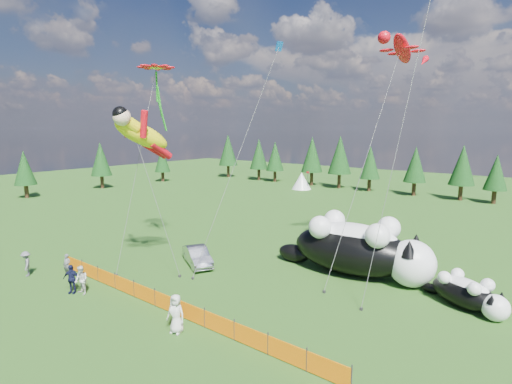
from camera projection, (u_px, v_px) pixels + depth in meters
ground at (206, 294)px, 24.46m from camera, size 160.00×160.00×0.00m
safety_fence at (166, 303)px, 22.05m from camera, size 22.06×0.06×1.10m
tree_line at (424, 170)px, 58.70m from camera, size 90.00×4.00×8.00m
festival_tents at (505, 200)px, 48.50m from camera, size 50.00×3.20×2.80m
cat_large at (359, 248)px, 27.31m from camera, size 11.36×4.56×4.10m
cat_small at (468, 293)px, 22.35m from camera, size 4.98×3.32×1.91m
car at (198, 256)px, 29.56m from camera, size 4.26×3.25×1.35m
spectator_a at (67, 265)px, 27.30m from camera, size 0.67×0.56×1.55m
spectator_b at (81, 280)px, 24.25m from camera, size 0.90×0.56×1.78m
spectator_c at (71, 279)px, 24.43m from camera, size 1.19×1.01×1.81m
spectator_d at (26, 264)px, 27.27m from camera, size 1.26×0.98×1.74m
spectator_e at (176, 314)px, 19.67m from camera, size 1.09×0.85×1.97m
superhero_kite at (142, 135)px, 26.78m from camera, size 5.23×5.34×11.79m
gecko_kite at (402, 49)px, 27.05m from camera, size 3.49×10.40×17.18m
flower_kite at (156, 70)px, 29.29m from camera, size 3.19×6.40×15.10m
diamond_kite_a at (273, 62)px, 27.86m from camera, size 2.66×7.06×17.03m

